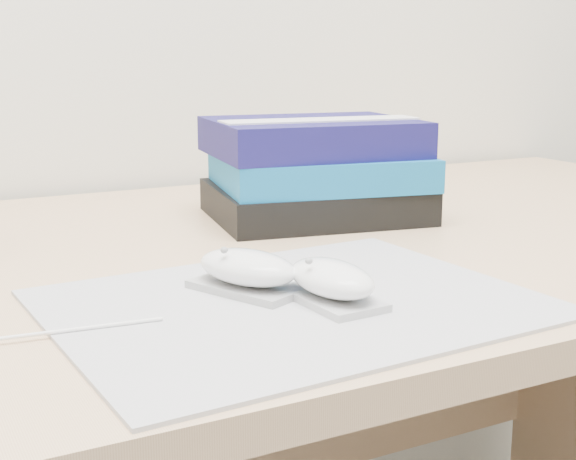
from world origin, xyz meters
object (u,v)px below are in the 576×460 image
desk (253,406)px  mouse_front (331,282)px  mouse_rear (247,271)px  book_stack (315,170)px

desk → mouse_front: mouse_front is taller
desk → mouse_rear: mouse_rear is taller
mouse_rear → book_stack: (0.22, 0.27, 0.04)m
desk → book_stack: bearing=11.5°
desk → mouse_front: (-0.07, -0.31, 0.26)m
desk → mouse_front: size_ratio=15.67×
mouse_front → book_stack: 0.37m
desk → mouse_front: bearing=-102.8°
desk → book_stack: 0.31m
mouse_front → book_stack: book_stack is taller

